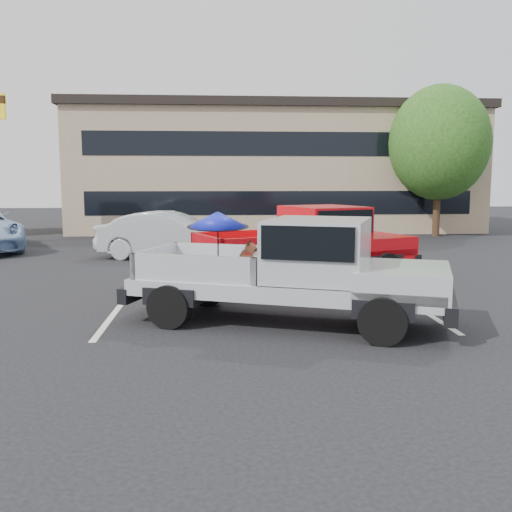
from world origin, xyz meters
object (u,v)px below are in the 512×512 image
Objects in this scene: tree_right at (439,143)px; silver_pickup at (305,266)px; red_pickup at (318,241)px; silver_sedan at (170,235)px; tree_back at (336,148)px.

silver_pickup is at bearing -118.59° from tree_right.
red_pickup is 1.31× the size of silver_sedan.
tree_back is 1.18× the size of silver_pickup.
tree_back is at bearing 97.38° from silver_pickup.
silver_pickup is 4.33m from red_pickup.
silver_pickup is 0.99× the size of red_pickup.
silver_sedan is at bearing 109.27° from red_pickup.
red_pickup is (-4.50, -19.36, -3.38)m from tree_back.
red_pickup reaches higher than silver_sedan.
tree_right is 1.46× the size of silver_sedan.
tree_back is 20.16m from red_pickup.
silver_sedan is at bearing 129.58° from silver_pickup.
silver_sedan is (-11.54, -6.76, -3.44)m from tree_right.
tree_back reaches higher than red_pickup.
tree_right is 13.81m from silver_sedan.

